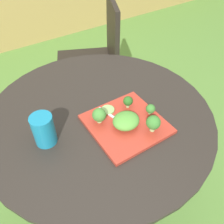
# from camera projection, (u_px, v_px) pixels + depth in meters

# --- Properties ---
(ground_plane) EXTENTS (12.00, 12.00, 0.00)m
(ground_plane) POSITION_uv_depth(u_px,v_px,m) (103.00, 196.00, 1.52)
(ground_plane) COLOR #568438
(patio_table) EXTENTS (0.96, 0.96, 0.74)m
(patio_table) POSITION_uv_depth(u_px,v_px,m) (101.00, 149.00, 1.18)
(patio_table) COLOR #28231E
(patio_table) RESTS_ON ground_plane
(patio_chair) EXTENTS (0.58, 0.58, 0.90)m
(patio_chair) POSITION_uv_depth(u_px,v_px,m) (98.00, 53.00, 1.77)
(patio_chair) COLOR black
(patio_chair) RESTS_ON ground_plane
(salad_plate) EXTENTS (0.28, 0.28, 0.01)m
(salad_plate) POSITION_uv_depth(u_px,v_px,m) (126.00, 124.00, 0.96)
(salad_plate) COLOR #AD3323
(salad_plate) RESTS_ON patio_table
(drinking_glass) EXTENTS (0.08, 0.08, 0.12)m
(drinking_glass) POSITION_uv_depth(u_px,v_px,m) (44.00, 131.00, 0.87)
(drinking_glass) COLOR teal
(drinking_glass) RESTS_ON patio_table
(fork) EXTENTS (0.06, 0.15, 0.00)m
(fork) POSITION_uv_depth(u_px,v_px,m) (115.00, 118.00, 0.97)
(fork) COLOR silver
(fork) RESTS_ON salad_plate
(lettuce_mound) EXTENTS (0.11, 0.10, 0.05)m
(lettuce_mound) POSITION_uv_depth(u_px,v_px,m) (126.00, 121.00, 0.92)
(lettuce_mound) COLOR #519338
(lettuce_mound) RESTS_ON salad_plate
(broccoli_floret_0) EXTENTS (0.04, 0.04, 0.05)m
(broccoli_floret_0) POSITION_uv_depth(u_px,v_px,m) (128.00, 101.00, 1.00)
(broccoli_floret_0) COLOR #99B770
(broccoli_floret_0) RESTS_ON salad_plate
(broccoli_floret_1) EXTENTS (0.06, 0.06, 0.06)m
(broccoli_floret_1) POSITION_uv_depth(u_px,v_px,m) (99.00, 115.00, 0.93)
(broccoli_floret_1) COLOR #99B770
(broccoli_floret_1) RESTS_ON salad_plate
(broccoli_floret_2) EXTENTS (0.04, 0.04, 0.05)m
(broccoli_floret_2) POSITION_uv_depth(u_px,v_px,m) (150.00, 109.00, 0.97)
(broccoli_floret_2) COLOR #99B770
(broccoli_floret_2) RESTS_ON salad_plate
(broccoli_floret_3) EXTENTS (0.06, 0.06, 0.07)m
(broccoli_floret_3) POSITION_uv_depth(u_px,v_px,m) (153.00, 123.00, 0.89)
(broccoli_floret_3) COLOR #99B770
(broccoli_floret_3) RESTS_ON salad_plate
(cucumber_slice_0) EXTENTS (0.06, 0.06, 0.01)m
(cucumber_slice_0) POSITION_uv_depth(u_px,v_px,m) (108.00, 110.00, 1.00)
(cucumber_slice_0) COLOR #8EB766
(cucumber_slice_0) RESTS_ON salad_plate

